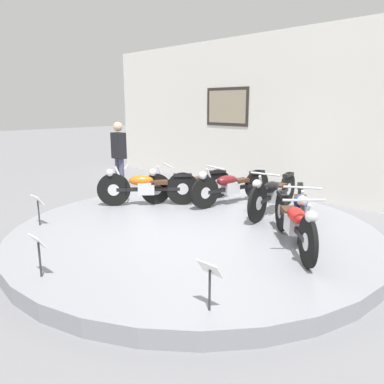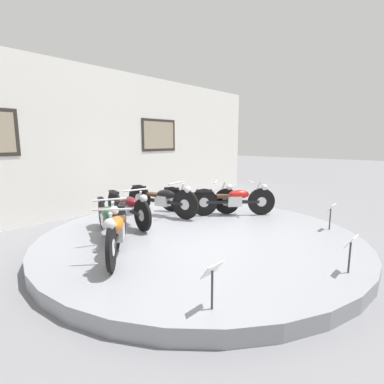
{
  "view_description": "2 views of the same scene",
  "coord_description": "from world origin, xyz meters",
  "px_view_note": "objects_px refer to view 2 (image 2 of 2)",
  "views": [
    {
      "loc": [
        4.05,
        -4.21,
        2.16
      ],
      "look_at": [
        -0.11,
        0.04,
        0.77
      ],
      "focal_mm": 35.0,
      "sensor_mm": 36.0,
      "label": 1
    },
    {
      "loc": [
        -4.16,
        -3.49,
        1.94
      ],
      "look_at": [
        0.06,
        0.25,
        0.97
      ],
      "focal_mm": 28.0,
      "sensor_mm": 36.0,
      "label": 2
    }
  ],
  "objects_px": {
    "motorcycle_maroon": "(128,206)",
    "info_placard_front_right": "(331,211)",
    "motorcycle_blue": "(200,197)",
    "info_placard_front_centre": "(351,246)",
    "motorcycle_green": "(108,217)",
    "motorcycle_red": "(235,199)",
    "info_placard_front_left": "(212,276)",
    "motorcycle_orange": "(117,229)",
    "motorcycle_black": "(163,199)"
  },
  "relations": [
    {
      "from": "motorcycle_maroon",
      "to": "info_placard_front_right",
      "type": "bearing_deg",
      "value": -54.15
    },
    {
      "from": "info_placard_front_right",
      "to": "info_placard_front_centre",
      "type": "bearing_deg",
      "value": -156.46
    },
    {
      "from": "motorcycle_green",
      "to": "motorcycle_black",
      "type": "distance_m",
      "value": 1.84
    },
    {
      "from": "motorcycle_green",
      "to": "info_placard_front_centre",
      "type": "bearing_deg",
      "value": -70.49
    },
    {
      "from": "motorcycle_green",
      "to": "info_placard_front_right",
      "type": "relative_size",
      "value": 3.56
    },
    {
      "from": "motorcycle_maroon",
      "to": "info_placard_front_right",
      "type": "distance_m",
      "value": 4.05
    },
    {
      "from": "motorcycle_blue",
      "to": "info_placard_front_centre",
      "type": "xyz_separation_m",
      "value": [
        -1.29,
        -3.63,
        -0.01
      ]
    },
    {
      "from": "motorcycle_black",
      "to": "info_placard_front_right",
      "type": "distance_m",
      "value": 3.57
    },
    {
      "from": "motorcycle_red",
      "to": "info_placard_front_right",
      "type": "distance_m",
      "value": 2.06
    },
    {
      "from": "motorcycle_green",
      "to": "motorcycle_black",
      "type": "height_order",
      "value": "motorcycle_black"
    },
    {
      "from": "motorcycle_orange",
      "to": "motorcycle_green",
      "type": "height_order",
      "value": "motorcycle_orange"
    },
    {
      "from": "motorcycle_green",
      "to": "info_placard_front_centre",
      "type": "distance_m",
      "value": 3.85
    },
    {
      "from": "motorcycle_orange",
      "to": "info_placard_front_centre",
      "type": "bearing_deg",
      "value": -60.62
    },
    {
      "from": "motorcycle_green",
      "to": "info_placard_front_left",
      "type": "bearing_deg",
      "value": -101.96
    },
    {
      "from": "motorcycle_orange",
      "to": "motorcycle_blue",
      "type": "bearing_deg",
      "value": 14.82
    },
    {
      "from": "motorcycle_maroon",
      "to": "info_placard_front_centre",
      "type": "height_order",
      "value": "motorcycle_maroon"
    },
    {
      "from": "motorcycle_red",
      "to": "info_placard_front_left",
      "type": "xyz_separation_m",
      "value": [
        -3.5,
        -2.05,
        -0.02
      ]
    },
    {
      "from": "motorcycle_green",
      "to": "info_placard_front_left",
      "type": "height_order",
      "value": "motorcycle_green"
    },
    {
      "from": "motorcycle_green",
      "to": "info_placard_front_right",
      "type": "distance_m",
      "value": 4.24
    },
    {
      "from": "motorcycle_blue",
      "to": "info_placard_front_left",
      "type": "xyz_separation_m",
      "value": [
        -3.17,
        -2.81,
        -0.01
      ]
    },
    {
      "from": "motorcycle_orange",
      "to": "info_placard_front_left",
      "type": "xyz_separation_m",
      "value": [
        -0.27,
        -2.05,
        -0.02
      ]
    },
    {
      "from": "motorcycle_maroon",
      "to": "motorcycle_red",
      "type": "bearing_deg",
      "value": -30.49
    },
    {
      "from": "info_placard_front_centre",
      "to": "info_placard_front_left",
      "type": "bearing_deg",
      "value": 156.46
    },
    {
      "from": "motorcycle_orange",
      "to": "info_placard_front_right",
      "type": "height_order",
      "value": "motorcycle_orange"
    },
    {
      "from": "info_placard_front_centre",
      "to": "motorcycle_red",
      "type": "bearing_deg",
      "value": 60.59
    },
    {
      "from": "motorcycle_black",
      "to": "info_placard_front_left",
      "type": "relative_size",
      "value": 3.9
    },
    {
      "from": "motorcycle_maroon",
      "to": "info_placard_front_right",
      "type": "height_order",
      "value": "motorcycle_maroon"
    },
    {
      "from": "motorcycle_orange",
      "to": "info_placard_front_centre",
      "type": "distance_m",
      "value": 3.29
    },
    {
      "from": "info_placard_front_centre",
      "to": "motorcycle_maroon",
      "type": "bearing_deg",
      "value": 96.82
    },
    {
      "from": "motorcycle_maroon",
      "to": "motorcycle_green",
      "type": "bearing_deg",
      "value": -149.23
    },
    {
      "from": "motorcycle_green",
      "to": "motorcycle_maroon",
      "type": "distance_m",
      "value": 0.93
    },
    {
      "from": "motorcycle_orange",
      "to": "motorcycle_red",
      "type": "height_order",
      "value": "motorcycle_orange"
    },
    {
      "from": "motorcycle_black",
      "to": "motorcycle_maroon",
      "type": "bearing_deg",
      "value": -179.87
    },
    {
      "from": "motorcycle_red",
      "to": "info_placard_front_left",
      "type": "relative_size",
      "value": 2.83
    },
    {
      "from": "motorcycle_black",
      "to": "motorcycle_green",
      "type": "bearing_deg",
      "value": -165.0
    },
    {
      "from": "motorcycle_orange",
      "to": "motorcycle_blue",
      "type": "xyz_separation_m",
      "value": [
        2.9,
        0.77,
        -0.02
      ]
    },
    {
      "from": "motorcycle_black",
      "to": "info_placard_front_right",
      "type": "xyz_separation_m",
      "value": [
        1.39,
        -3.29,
        -0.03
      ]
    },
    {
      "from": "motorcycle_blue",
      "to": "motorcycle_black",
      "type": "bearing_deg",
      "value": 149.38
    },
    {
      "from": "motorcycle_maroon",
      "to": "motorcycle_red",
      "type": "height_order",
      "value": "motorcycle_red"
    },
    {
      "from": "motorcycle_black",
      "to": "info_placard_front_left",
      "type": "xyz_separation_m",
      "value": [
        -2.37,
        -3.29,
        -0.03
      ]
    },
    {
      "from": "motorcycle_maroon",
      "to": "motorcycle_black",
      "type": "height_order",
      "value": "motorcycle_black"
    },
    {
      "from": "motorcycle_green",
      "to": "motorcycle_blue",
      "type": "height_order",
      "value": "motorcycle_green"
    },
    {
      "from": "motorcycle_maroon",
      "to": "info_placard_front_left",
      "type": "relative_size",
      "value": 3.8
    },
    {
      "from": "motorcycle_orange",
      "to": "info_placard_front_right",
      "type": "relative_size",
      "value": 2.98
    },
    {
      "from": "motorcycle_maroon",
      "to": "info_placard_front_left",
      "type": "distance_m",
      "value": 3.57
    },
    {
      "from": "motorcycle_orange",
      "to": "motorcycle_green",
      "type": "distance_m",
      "value": 0.83
    },
    {
      "from": "info_placard_front_centre",
      "to": "info_placard_front_right",
      "type": "bearing_deg",
      "value": 23.54
    },
    {
      "from": "motorcycle_green",
      "to": "motorcycle_red",
      "type": "distance_m",
      "value": 3.0
    },
    {
      "from": "motorcycle_black",
      "to": "info_placard_front_centre",
      "type": "distance_m",
      "value": 4.14
    },
    {
      "from": "motorcycle_orange",
      "to": "motorcycle_green",
      "type": "relative_size",
      "value": 0.84
    }
  ]
}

